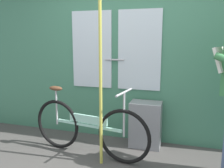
% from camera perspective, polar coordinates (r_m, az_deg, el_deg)
% --- Properties ---
extents(train_door_wall, '(5.27, 0.28, 2.29)m').
position_cam_1_polar(train_door_wall, '(3.43, 4.03, 6.20)').
color(train_door_wall, '#427F60').
rests_on(train_door_wall, ground_plane).
extents(bicycle_near_door, '(1.62, 0.44, 0.88)m').
position_cam_1_polar(bicycle_near_door, '(3.08, -5.80, -10.34)').
color(bicycle_near_door, black).
rests_on(bicycle_near_door, ground_plane).
extents(trash_bin_by_wall, '(0.42, 0.28, 0.62)m').
position_cam_1_polar(trash_bin_by_wall, '(3.36, 7.96, -9.46)').
color(trash_bin_by_wall, gray).
rests_on(trash_bin_by_wall, ground_plane).
extents(handrail_pole, '(0.04, 0.04, 2.25)m').
position_cam_1_polar(handrail_pole, '(2.67, -2.75, 3.46)').
color(handrail_pole, '#C6C14C').
rests_on(handrail_pole, ground_plane).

